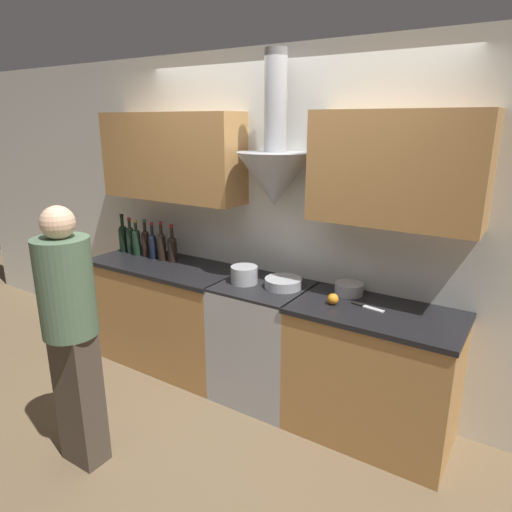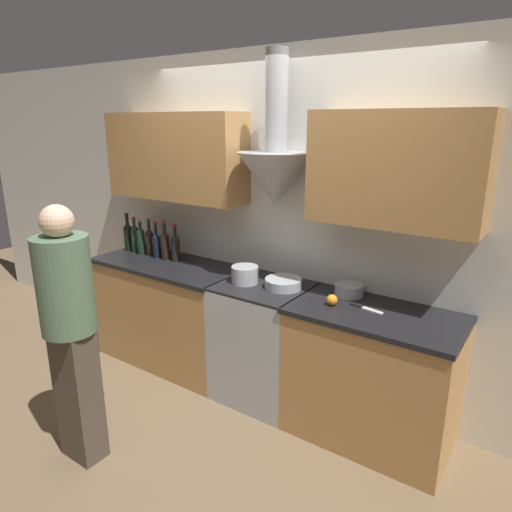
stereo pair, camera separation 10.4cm
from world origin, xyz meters
The scene contains 18 objects.
ground_plane centered at (0.00, 0.00, 0.00)m, with size 12.00×12.00×0.00m, color brown.
wall_back centered at (-0.04, 0.63, 1.47)m, with size 8.40×0.55×2.60m.
counter_left centered at (-0.99, 0.36, 0.46)m, with size 1.35×0.62×0.92m.
counter_right centered at (0.86, 0.36, 0.46)m, with size 1.09×0.62×0.92m.
stove_range centered at (0.00, 0.36, 0.46)m, with size 0.65×0.60×0.92m.
wine_bottle_0 centered at (-1.57, 0.44, 1.06)m, with size 0.08×0.08×0.35m.
wine_bottle_1 centered at (-1.47, 0.43, 1.05)m, with size 0.07×0.07×0.33m.
wine_bottle_2 centered at (-1.38, 0.42, 1.05)m, with size 0.07×0.07×0.32m.
wine_bottle_3 centered at (-1.28, 0.43, 1.05)m, with size 0.07×0.07×0.34m.
wine_bottle_4 centered at (-1.18, 0.42, 1.04)m, with size 0.07×0.07×0.32m.
wine_bottle_5 centered at (-1.08, 0.42, 1.05)m, with size 0.08×0.08×0.34m.
wine_bottle_6 centered at (-0.97, 0.44, 1.04)m, with size 0.08×0.08×0.33m.
stock_pot centered at (-0.15, 0.32, 0.98)m, with size 0.20×0.20×0.13m.
mixing_bowl centered at (0.15, 0.40, 0.95)m, with size 0.27×0.27×0.07m.
orange_fruit centered at (0.58, 0.30, 0.95)m, with size 0.07×0.07×0.07m.
saucepan centered at (0.60, 0.53, 0.96)m, with size 0.20×0.20×0.08m.
chefs_knife centered at (0.79, 0.36, 0.92)m, with size 0.23×0.07×0.01m.
person_foreground_left centered at (-0.57, -0.86, 0.91)m, with size 0.32×0.32×1.64m.
Camera 1 is at (1.67, -2.33, 2.08)m, focal length 32.00 mm.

